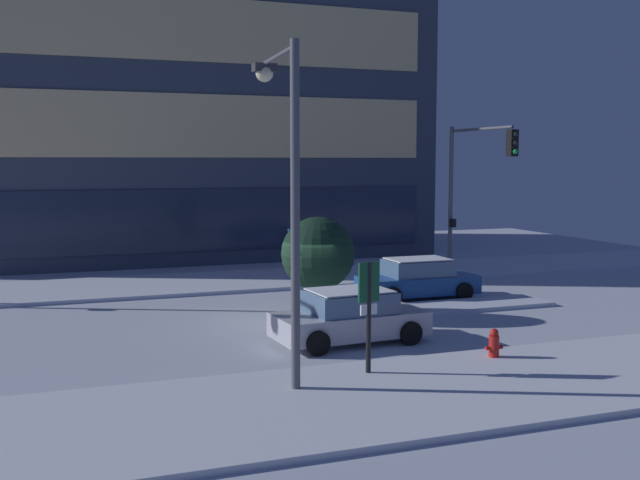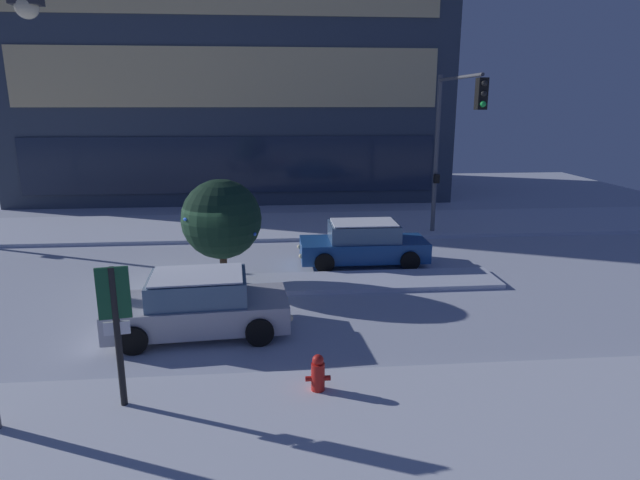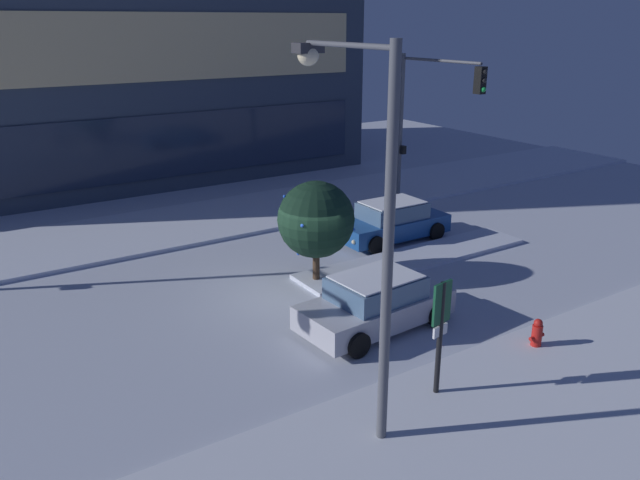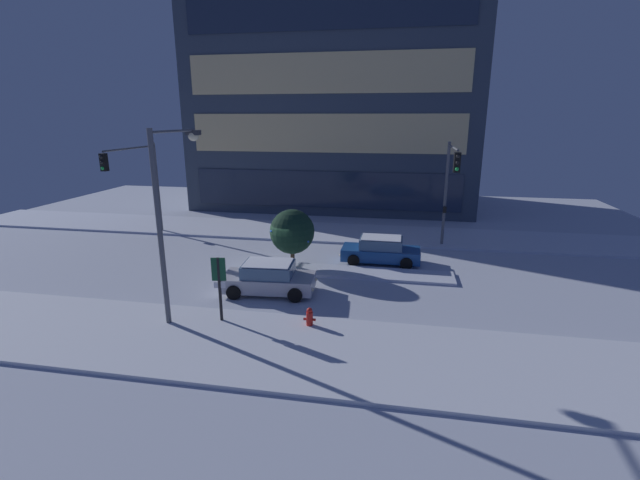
% 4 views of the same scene
% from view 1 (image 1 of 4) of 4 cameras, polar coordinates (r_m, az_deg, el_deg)
% --- Properties ---
extents(ground, '(52.00, 52.00, 0.00)m').
position_cam_1_polar(ground, '(23.89, -2.49, -6.22)').
color(ground, silver).
extents(curb_strip_near, '(52.00, 5.20, 0.14)m').
position_cam_1_polar(curb_strip_near, '(16.56, 6.27, -11.56)').
color(curb_strip_near, silver).
rests_on(curb_strip_near, ground).
extents(curb_strip_far, '(52.00, 5.20, 0.14)m').
position_cam_1_polar(curb_strip_far, '(31.60, -6.97, -3.13)').
color(curb_strip_far, silver).
rests_on(curb_strip_far, ground).
extents(median_strip, '(9.00, 1.80, 0.14)m').
position_cam_1_polar(median_strip, '(25.97, 8.24, -5.13)').
color(median_strip, silver).
rests_on(median_strip, ground).
extents(office_tower_main, '(24.19, 13.49, 26.83)m').
position_cam_1_polar(office_tower_main, '(43.95, -10.24, 16.87)').
color(office_tower_main, '#384251').
rests_on(office_tower_main, ground).
extents(car_near, '(4.44, 2.35, 1.49)m').
position_cam_1_polar(car_near, '(21.14, 2.26, -5.86)').
color(car_near, '#B7B7C1').
rests_on(car_near, ground).
extents(car_far, '(4.45, 2.02, 1.49)m').
position_cam_1_polar(car_far, '(27.99, 7.40, -2.98)').
color(car_far, '#19478C').
rests_on(car_far, ground).
extents(traffic_light_corner_far_right, '(0.32, 4.84, 6.52)m').
position_cam_1_polar(traffic_light_corner_far_right, '(31.48, 11.52, 4.82)').
color(traffic_light_corner_far_right, '#565960').
rests_on(traffic_light_corner_far_right, ground).
extents(street_lamp_arched, '(0.57, 3.25, 7.58)m').
position_cam_1_polar(street_lamp_arched, '(16.83, -2.68, 5.69)').
color(street_lamp_arched, '#565960').
rests_on(street_lamp_arched, ground).
extents(fire_hydrant, '(0.48, 0.26, 0.87)m').
position_cam_1_polar(fire_hydrant, '(19.64, 13.01, -7.82)').
color(fire_hydrant, red).
rests_on(fire_hydrant, ground).
extents(parking_info_sign, '(0.55, 0.15, 2.74)m').
position_cam_1_polar(parking_info_sign, '(17.52, 3.70, -4.87)').
color(parking_info_sign, black).
rests_on(parking_info_sign, ground).
extents(decorated_tree_median, '(2.38, 2.38, 3.28)m').
position_cam_1_polar(decorated_tree_median, '(24.17, -0.16, -1.05)').
color(decorated_tree_median, '#473323').
rests_on(decorated_tree_median, ground).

